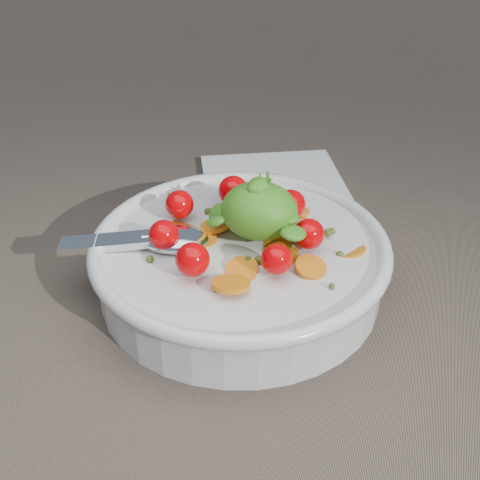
# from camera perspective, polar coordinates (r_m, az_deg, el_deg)

# --- Properties ---
(ground) EXTENTS (6.00, 6.00, 0.00)m
(ground) POSITION_cam_1_polar(r_m,az_deg,el_deg) (0.59, -1.73, -5.29)
(ground) COLOR #776455
(ground) RESTS_ON ground
(bowl) EXTENTS (0.31, 0.29, 0.12)m
(bowl) POSITION_cam_1_polar(r_m,az_deg,el_deg) (0.58, 0.01, -1.87)
(bowl) COLOR silver
(bowl) RESTS_ON ground
(napkin) EXTENTS (0.23, 0.21, 0.01)m
(napkin) POSITION_cam_1_polar(r_m,az_deg,el_deg) (0.79, 3.14, 5.65)
(napkin) COLOR white
(napkin) RESTS_ON ground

